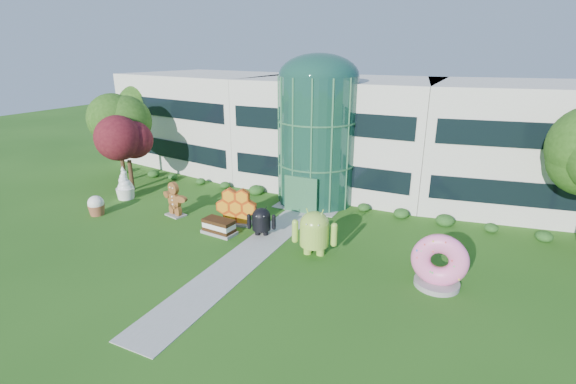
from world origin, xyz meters
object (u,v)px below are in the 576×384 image
at_px(donut, 440,260).
at_px(gingerbread, 174,199).
at_px(android_green, 314,230).
at_px(android_black, 261,220).

relative_size(donut, gingerbread, 1.05).
height_order(donut, gingerbread, donut).
relative_size(android_green, gingerbread, 1.12).
height_order(android_green, donut, android_green).
bearing_deg(gingerbread, android_green, 7.56).
xyz_separation_m(android_black, donut, (11.23, -1.45, 0.37)).
bearing_deg(gingerbread, donut, 8.39).
height_order(android_green, gingerbread, android_green).
relative_size(android_black, donut, 0.75).
distance_m(android_green, android_black, 4.27).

